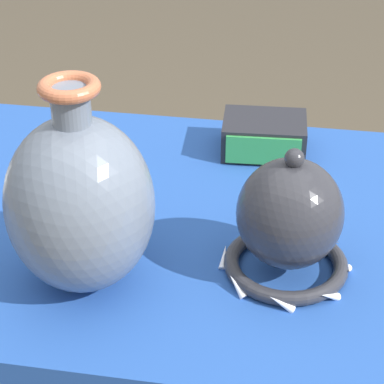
# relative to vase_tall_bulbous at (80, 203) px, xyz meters

# --- Properties ---
(display_table) EXTENTS (1.11, 0.73, 0.68)m
(display_table) POSITION_rel_vase_tall_bulbous_xyz_m (0.10, 0.17, -0.20)
(display_table) COLOR brown
(display_table) RESTS_ON ground_plane
(vase_tall_bulbous) EXTENTS (0.21, 0.21, 0.31)m
(vase_tall_bulbous) POSITION_rel_vase_tall_bulbous_xyz_m (0.00, 0.00, 0.00)
(vase_tall_bulbous) COLOR slate
(vase_tall_bulbous) RESTS_ON display_table
(vase_dome_bell) EXTENTS (0.20, 0.20, 0.21)m
(vase_dome_bell) POSITION_rel_vase_tall_bulbous_xyz_m (0.28, 0.07, -0.05)
(vase_dome_bell) COLOR #2D2D33
(vase_dome_bell) RESTS_ON display_table
(mosaic_tile_box) EXTENTS (0.16, 0.13, 0.07)m
(mosaic_tile_box) POSITION_rel_vase_tall_bulbous_xyz_m (0.22, 0.43, -0.10)
(mosaic_tile_box) COLOR #232328
(mosaic_tile_box) RESTS_ON display_table
(cup_wide_teal) EXTENTS (0.11, 0.11, 0.07)m
(cup_wide_teal) POSITION_rel_vase_tall_bulbous_xyz_m (-0.09, 0.28, -0.09)
(cup_wide_teal) COLOR teal
(cup_wide_teal) RESTS_ON display_table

